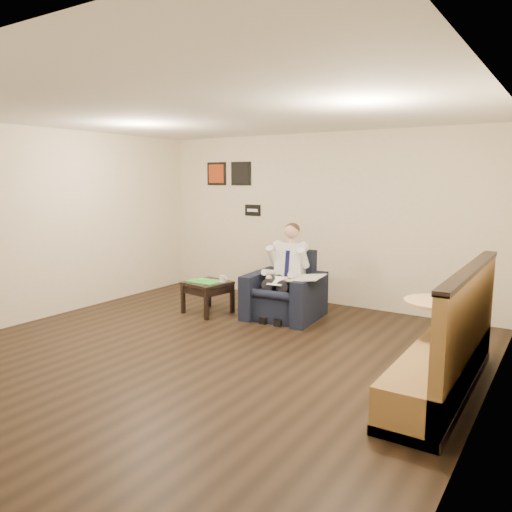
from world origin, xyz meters
The scene contains 18 objects.
ground centered at (0.00, 0.00, 0.00)m, with size 6.00×6.00×0.00m, color black.
wall_back centered at (0.00, 3.00, 1.40)m, with size 6.00×0.02×2.80m, color #F1E4C5.
wall_left centered at (-3.00, 0.00, 1.40)m, with size 0.02×6.00×2.80m, color #F1E4C5.
wall_right centered at (3.00, 0.00, 1.40)m, with size 0.02×6.00×2.80m, color #F1E4C5.
ceiling centered at (0.00, 0.00, 2.80)m, with size 6.00×6.00×0.02m, color white.
seating_sign centered at (-1.30, 2.98, 1.50)m, with size 0.32×0.02×0.20m, color black.
art_print_left centered at (-2.10, 2.98, 2.15)m, with size 0.42×0.03×0.42m, color #A13513.
art_print_right centered at (-1.55, 2.98, 2.15)m, with size 0.42×0.03×0.42m, color black.
armchair centered at (0.02, 1.83, 0.49)m, with size 1.01×1.01×0.98m, color black.
seated_man centered at (0.03, 1.70, 0.67)m, with size 0.64×0.96×1.34m, color silver, non-canonical shape.
lap_papers centered at (0.03, 1.60, 0.60)m, with size 0.22×0.32×0.01m, color white.
newspaper centered at (0.43, 1.76, 0.67)m, with size 0.43×0.53×0.01m, color silver.
side_table centered at (-1.11, 1.41, 0.25)m, with size 0.60×0.60×0.49m, color black.
green_folder centered at (-1.14, 1.39, 0.50)m, with size 0.49×0.35×0.01m, color green.
coffee_mug centered at (-0.89, 1.51, 0.55)m, with size 0.09×0.09×0.10m, color white.
smartphone centered at (-1.02, 1.57, 0.50)m, with size 0.15×0.08×0.01m, color black.
banquette centered at (2.59, 0.37, 0.62)m, with size 0.58×2.41×1.24m, color olive.
cafe_table centered at (2.44, 0.75, 0.41)m, with size 0.65×0.65×0.81m, color tan.
Camera 1 is at (3.59, -4.50, 2.07)m, focal length 35.00 mm.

